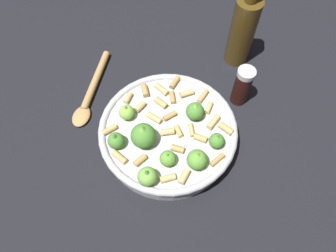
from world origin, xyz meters
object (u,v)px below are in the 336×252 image
pepper_shaker (242,86)px  olive_oil_bottle (243,30)px  cooking_pan (168,133)px  wooden_spoon (91,92)px

pepper_shaker → olive_oil_bottle: (-0.01, 0.12, 0.04)m
cooking_pan → olive_oil_bottle: olive_oil_bottle is taller
olive_oil_bottle → cooking_pan: bearing=-118.5°
olive_oil_bottle → wooden_spoon: (-0.31, -0.15, -0.08)m
olive_oil_bottle → wooden_spoon: 0.35m
cooking_pan → pepper_shaker: size_ratio=2.80×
pepper_shaker → olive_oil_bottle: size_ratio=0.45×
pepper_shaker → olive_oil_bottle: 0.13m
cooking_pan → olive_oil_bottle: 0.28m
cooking_pan → pepper_shaker: cooking_pan is taller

